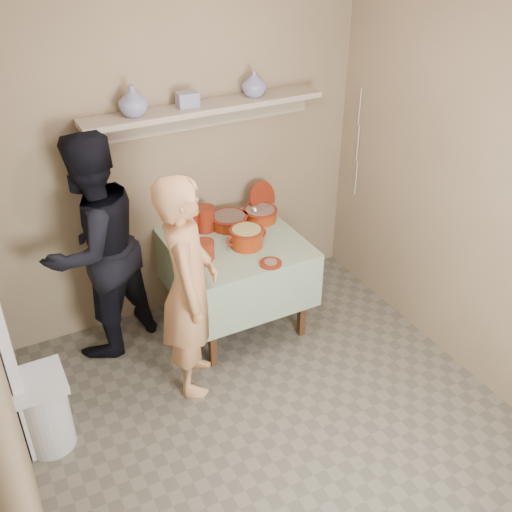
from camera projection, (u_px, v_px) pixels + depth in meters
ground at (289, 442)px, 3.84m from camera, size 3.50×3.50×0.00m
plate_stack_a at (189, 224)px, 4.53m from camera, size 0.14×0.14×0.19m
plate_stack_b at (205, 219)px, 4.60m from camera, size 0.16×0.16×0.19m
bowl_stack at (205, 250)px, 4.26m from camera, size 0.14×0.14×0.14m
empty_bowl at (195, 246)px, 4.39m from camera, size 0.15×0.15×0.05m
propped_lid at (262, 199)px, 4.84m from camera, size 0.30×0.20×0.28m
vase_right at (254, 84)px, 4.35m from camera, size 0.21×0.21×0.19m
vase_left at (133, 101)px, 3.98m from camera, size 0.27×0.27×0.20m
ceramic_box at (187, 100)px, 4.16m from camera, size 0.15×0.11×0.11m
person_cook at (189, 288)px, 3.91m from camera, size 0.58×0.69×1.60m
person_helper at (95, 248)px, 4.23m from camera, size 1.04×0.96×1.71m
room_shell at (299, 222)px, 2.99m from camera, size 3.04×3.54×2.62m
serving_table at (235, 255)px, 4.57m from camera, size 0.97×0.97×0.76m
cazuela_meat_a at (229, 220)px, 4.66m from camera, size 0.30×0.30×0.10m
cazuela_meat_b at (260, 214)px, 4.76m from camera, size 0.28×0.28×0.10m
ladle at (255, 210)px, 4.70m from camera, size 0.08×0.26×0.19m
cazuela_rice at (247, 236)px, 4.40m from camera, size 0.33×0.25×0.14m
front_plate at (271, 263)px, 4.22m from camera, size 0.16×0.16×0.03m
wall_shelf at (204, 110)px, 4.28m from camera, size 1.80×0.25×0.21m
trash_bin at (45, 411)px, 3.69m from camera, size 0.32×0.32×0.56m
electrical_cord at (358, 143)px, 4.88m from camera, size 0.01×0.05×0.90m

